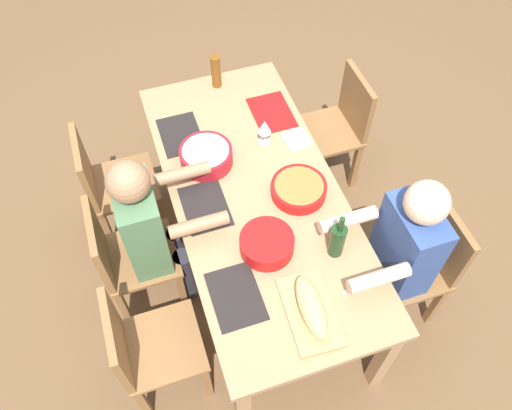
{
  "coord_description": "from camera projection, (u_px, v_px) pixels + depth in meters",
  "views": [
    {
      "loc": [
        1.58,
        -0.53,
        2.97
      ],
      "look_at": [
        0.0,
        0.0,
        0.63
      ],
      "focal_mm": 36.33,
      "sensor_mm": 36.0,
      "label": 1
    }
  ],
  "objects": [
    {
      "name": "wine_glass",
      "position": [
        265.0,
        128.0,
        2.91
      ],
      "size": [
        0.08,
        0.08,
        0.17
      ],
      "color": "silver",
      "rests_on": "dining_table"
    },
    {
      "name": "serving_bowl_greens",
      "position": [
        267.0,
        243.0,
        2.54
      ],
      "size": [
        0.27,
        0.27,
        0.09
      ],
      "color": "red",
      "rests_on": "dining_table"
    },
    {
      "name": "bread_loaf",
      "position": [
        311.0,
        307.0,
        2.33
      ],
      "size": [
        0.33,
        0.13,
        0.09
      ],
      "primitive_type": "ellipsoid",
      "rotation": [
        0.0,
        0.0,
        -0.06
      ],
      "color": "tan",
      "rests_on": "cutting_board"
    },
    {
      "name": "serving_bowl_pasta",
      "position": [
        206.0,
        155.0,
        2.86
      ],
      "size": [
        0.29,
        0.29,
        0.1
      ],
      "color": "#B21923",
      "rests_on": "dining_table"
    },
    {
      "name": "fork_far_right",
      "position": [
        359.0,
        287.0,
        2.46
      ],
      "size": [
        0.03,
        0.17,
        0.01
      ],
      "primitive_type": "cube",
      "rotation": [
        0.0,
        0.0,
        0.06
      ],
      "color": "silver",
      "rests_on": "dining_table"
    },
    {
      "name": "ground_plane",
      "position": [
        256.0,
        261.0,
        3.39
      ],
      "size": [
        8.0,
        8.0,
        0.0
      ],
      "primitive_type": "plane",
      "color": "brown"
    },
    {
      "name": "cutting_board",
      "position": [
        310.0,
        312.0,
        2.38
      ],
      "size": [
        0.41,
        0.24,
        0.02
      ],
      "primitive_type": "cube",
      "rotation": [
        0.0,
        0.0,
        -0.06
      ],
      "color": "tan",
      "rests_on": "dining_table"
    },
    {
      "name": "chair_near_right",
      "position": [
        144.0,
        348.0,
        2.55
      ],
      "size": [
        0.4,
        0.4,
        0.85
      ],
      "color": "olive",
      "rests_on": "ground_plane"
    },
    {
      "name": "chair_near_left",
      "position": [
        109.0,
        182.0,
        3.15
      ],
      "size": [
        0.4,
        0.4,
        0.85
      ],
      "color": "olive",
      "rests_on": "ground_plane"
    },
    {
      "name": "chair_far_left",
      "position": [
        339.0,
        124.0,
        3.44
      ],
      "size": [
        0.4,
        0.4,
        0.85
      ],
      "color": "olive",
      "rests_on": "ground_plane"
    },
    {
      "name": "beer_bottle",
      "position": [
        216.0,
        72.0,
        3.19
      ],
      "size": [
        0.06,
        0.06,
        0.22
      ],
      "primitive_type": "cylinder",
      "color": "brown",
      "rests_on": "dining_table"
    },
    {
      "name": "placemat_far_left",
      "position": [
        272.0,
        112.0,
        3.14
      ],
      "size": [
        0.32,
        0.23,
        0.01
      ],
      "primitive_type": "cube",
      "color": "maroon",
      "rests_on": "dining_table"
    },
    {
      "name": "placemat_near_left",
      "position": [
        180.0,
        134.0,
        3.03
      ],
      "size": [
        0.32,
        0.23,
        0.01
      ],
      "primitive_type": "cube",
      "color": "black",
      "rests_on": "dining_table"
    },
    {
      "name": "dining_table",
      "position": [
        256.0,
        202.0,
        2.85
      ],
      "size": [
        1.99,
        0.89,
        0.74
      ],
      "color": "#A87F56",
      "rests_on": "ground_plane"
    },
    {
      "name": "chair_near_center",
      "position": [
        125.0,
        256.0,
        2.85
      ],
      "size": [
        0.4,
        0.4,
        0.85
      ],
      "color": "olive",
      "rests_on": "ground_plane"
    },
    {
      "name": "chair_far_right",
      "position": [
        420.0,
        261.0,
        2.84
      ],
      "size": [
        0.4,
        0.4,
        0.85
      ],
      "color": "olive",
      "rests_on": "ground_plane"
    },
    {
      "name": "placemat_near_center",
      "position": [
        205.0,
        206.0,
        2.73
      ],
      "size": [
        0.32,
        0.23,
        0.01
      ],
      "primitive_type": "cube",
      "color": "black",
      "rests_on": "dining_table"
    },
    {
      "name": "placemat_near_right",
      "position": [
        236.0,
        296.0,
        2.43
      ],
      "size": [
        0.32,
        0.23,
        0.01
      ],
      "primitive_type": "cube",
      "color": "black",
      "rests_on": "dining_table"
    },
    {
      "name": "wine_bottle",
      "position": [
        337.0,
        240.0,
        2.49
      ],
      "size": [
        0.08,
        0.08,
        0.29
      ],
      "color": "#193819",
      "rests_on": "dining_table"
    },
    {
      "name": "napkin_stack",
      "position": [
        296.0,
        139.0,
        3.0
      ],
      "size": [
        0.16,
        0.16,
        0.02
      ],
      "primitive_type": "cube",
      "rotation": [
        0.0,
        0.0,
        0.14
      ],
      "color": "white",
      "rests_on": "dining_table"
    },
    {
      "name": "diner_near_center",
      "position": [
        151.0,
        226.0,
        2.71
      ],
      "size": [
        0.41,
        0.53,
        1.2
      ],
      "color": "#2D2D38",
      "rests_on": "ground_plane"
    },
    {
      "name": "serving_bowl_fruit",
      "position": [
        299.0,
        189.0,
        2.75
      ],
      "size": [
        0.3,
        0.3,
        0.07
      ],
      "color": "red",
      "rests_on": "dining_table"
    },
    {
      "name": "diner_far_right",
      "position": [
        399.0,
        250.0,
        2.63
      ],
      "size": [
        0.41,
        0.53,
        1.2
      ],
      "color": "#2D2D38",
      "rests_on": "ground_plane"
    }
  ]
}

